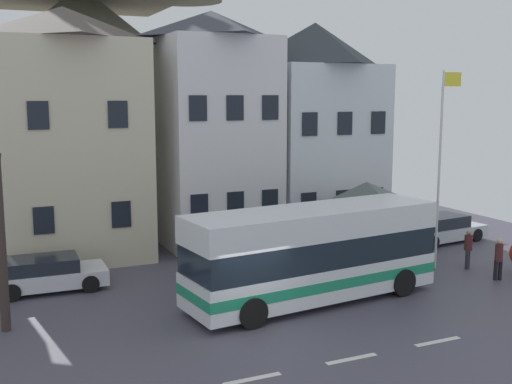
# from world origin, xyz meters

# --- Properties ---
(ground_plane) EXTENTS (40.00, 60.00, 0.07)m
(ground_plane) POSITION_xyz_m (0.00, -0.00, -0.03)
(ground_plane) COLOR #4A4755
(townhouse_01) EXTENTS (6.17, 6.87, 11.01)m
(townhouse_01) POSITION_xyz_m (-3.77, 12.40, 5.51)
(townhouse_01) COLOR beige
(townhouse_01) RESTS_ON ground_plane
(townhouse_02) EXTENTS (5.15, 5.81, 11.12)m
(townhouse_02) POSITION_xyz_m (2.92, 11.87, 5.56)
(townhouse_02) COLOR white
(townhouse_02) RESTS_ON ground_plane
(townhouse_03) EXTENTS (5.75, 5.96, 10.84)m
(townhouse_03) POSITION_xyz_m (8.60, 11.95, 5.42)
(townhouse_03) COLOR silver
(townhouse_03) RESTS_ON ground_plane
(hilltop_castle) EXTENTS (39.39, 39.39, 23.51)m
(hilltop_castle) POSITION_xyz_m (0.78, 35.12, 8.49)
(hilltop_castle) COLOR #5D614F
(hilltop_castle) RESTS_ON ground_plane
(transit_bus) EXTENTS (9.54, 3.55, 3.32)m
(transit_bus) POSITION_xyz_m (2.94, 1.89, 1.67)
(transit_bus) COLOR white
(transit_bus) RESTS_ON ground_plane
(bus_shelter) EXTENTS (3.60, 3.60, 3.41)m
(bus_shelter) POSITION_xyz_m (8.04, 6.20, 2.88)
(bus_shelter) COLOR #473D33
(bus_shelter) RESTS_ON ground_plane
(parked_car_00) EXTENTS (4.17, 2.10, 1.26)m
(parked_car_00) POSITION_xyz_m (-5.45, 7.03, 0.62)
(parked_car_00) COLOR silver
(parked_car_00) RESTS_ON ground_plane
(parked_car_01) EXTENTS (4.76, 2.40, 1.32)m
(parked_car_01) POSITION_xyz_m (13.17, 7.19, 0.65)
(parked_car_01) COLOR silver
(parked_car_01) RESTS_ON ground_plane
(parked_car_03) EXTENTS (4.31, 2.11, 1.36)m
(parked_car_03) POSITION_xyz_m (8.43, 6.87, 0.67)
(parked_car_03) COLOR maroon
(parked_car_03) RESTS_ON ground_plane
(pedestrian_00) EXTENTS (0.34, 0.30, 1.67)m
(pedestrian_00) POSITION_xyz_m (10.81, 1.10, 0.91)
(pedestrian_00) COLOR black
(pedestrian_00) RESTS_ON ground_plane
(pedestrian_01) EXTENTS (0.33, 0.36, 1.68)m
(pedestrian_01) POSITION_xyz_m (7.03, 3.87, 0.92)
(pedestrian_01) COLOR #38332D
(pedestrian_01) RESTS_ON ground_plane
(pedestrian_02) EXTENTS (0.33, 0.33, 1.65)m
(pedestrian_02) POSITION_xyz_m (10.91, 2.87, 0.91)
(pedestrian_02) COLOR #2D2D38
(pedestrian_02) RESTS_ON ground_plane
(public_bench) EXTENTS (1.60, 0.48, 0.87)m
(public_bench) POSITION_xyz_m (6.44, 7.85, 0.47)
(public_bench) COLOR brown
(public_bench) RESTS_ON ground_plane
(flagpole) EXTENTS (0.95, 0.10, 8.18)m
(flagpole) POSITION_xyz_m (9.75, 3.43, 4.67)
(flagpole) COLOR silver
(flagpole) RESTS_ON ground_plane
(bare_tree_02) EXTENTS (1.05, 1.91, 5.57)m
(bare_tree_02) POSITION_xyz_m (-7.10, 3.30, 2.89)
(bare_tree_02) COLOR #382D28
(bare_tree_02) RESTS_ON ground_plane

